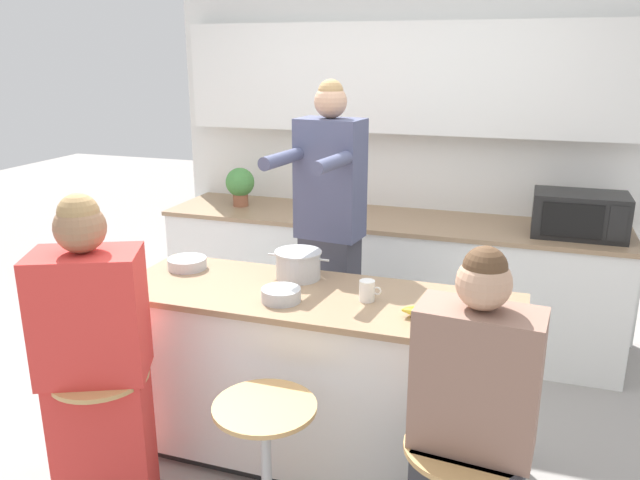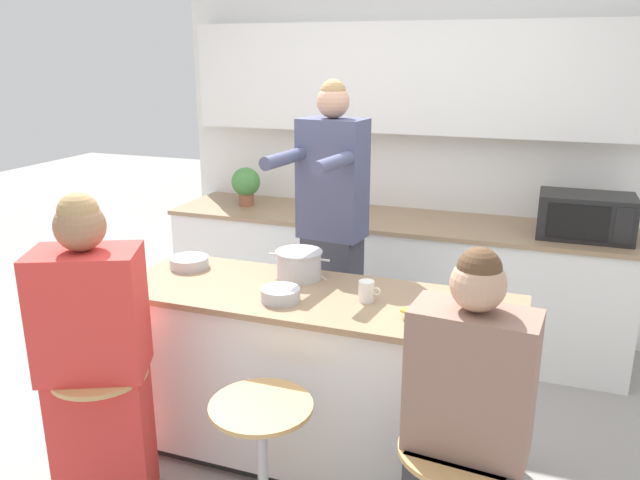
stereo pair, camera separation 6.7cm
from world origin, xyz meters
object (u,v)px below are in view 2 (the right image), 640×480
object	(u,v)px
person_cooking	(332,247)
fruit_bowl	(189,262)
person_wrapped_blanket	(96,364)
person_seated_near	(465,453)
cooking_pot	(299,264)
bar_stool_center	(263,462)
kitchen_island	(315,377)
coffee_cup_near	(367,291)
potted_plant	(246,184)
banana_bunch	(417,312)
microwave	(585,216)
bar_stool_leftmost	(105,426)

from	to	relation	value
person_cooking	fruit_bowl	distance (m)	0.80
person_wrapped_blanket	person_seated_near	xyz separation A→B (m)	(1.59, 0.00, -0.06)
person_seated_near	cooking_pot	bearing A→B (deg)	144.75
bar_stool_center	kitchen_island	bearing A→B (deg)	90.00
coffee_cup_near	potted_plant	size ratio (longest dim) A/B	0.36
person_seated_near	banana_bunch	distance (m)	0.66
kitchen_island	cooking_pot	size ratio (longest dim) A/B	5.95
kitchen_island	banana_bunch	bearing A→B (deg)	-11.92
microwave	person_seated_near	bearing A→B (deg)	-101.61
cooking_pot	fruit_bowl	size ratio (longest dim) A/B	1.59
bar_stool_center	banana_bunch	size ratio (longest dim) A/B	3.83
kitchen_island	bar_stool_leftmost	distance (m)	1.00
fruit_bowl	coffee_cup_near	size ratio (longest dim) A/B	1.95
cooking_pot	banana_bunch	xyz separation A→B (m)	(0.67, -0.29, -0.05)
bar_stool_leftmost	cooking_pot	world-z (taller)	cooking_pot
microwave	potted_plant	world-z (taller)	potted_plant
kitchen_island	fruit_bowl	world-z (taller)	fruit_bowl
bar_stool_leftmost	banana_bunch	xyz separation A→B (m)	(1.28, 0.52, 0.53)
microwave	fruit_bowl	bearing A→B (deg)	-146.03
cooking_pot	coffee_cup_near	bearing A→B (deg)	-24.00
kitchen_island	microwave	bearing A→B (deg)	50.18
bar_stool_leftmost	fruit_bowl	world-z (taller)	fruit_bowl
person_cooking	potted_plant	distance (m)	1.36
person_cooking	person_seated_near	xyz separation A→B (m)	(0.93, -1.24, -0.30)
person_cooking	potted_plant	bearing A→B (deg)	144.02
bar_stool_leftmost	person_wrapped_blanket	world-z (taller)	person_wrapped_blanket
person_wrapped_blanket	cooking_pot	size ratio (longest dim) A/B	4.48
person_cooking	cooking_pot	size ratio (longest dim) A/B	5.73
coffee_cup_near	person_cooking	bearing A→B (deg)	121.96
person_seated_near	fruit_bowl	bearing A→B (deg)	159.18
person_seated_near	microwave	size ratio (longest dim) A/B	2.50
kitchen_island	coffee_cup_near	xyz separation A→B (m)	(0.25, 0.00, 0.49)
bar_stool_center	person_seated_near	world-z (taller)	person_seated_near
cooking_pot	fruit_bowl	distance (m)	0.61
bar_stool_leftmost	person_cooking	world-z (taller)	person_cooking
kitchen_island	bar_stool_leftmost	size ratio (longest dim) A/B	2.95
kitchen_island	person_seated_near	distance (m)	1.03
kitchen_island	coffee_cup_near	bearing A→B (deg)	0.28
banana_bunch	cooking_pot	bearing A→B (deg)	156.45
fruit_bowl	banana_bunch	distance (m)	1.30
kitchen_island	person_wrapped_blanket	world-z (taller)	person_wrapped_blanket
fruit_bowl	microwave	size ratio (longest dim) A/B	0.37
coffee_cup_near	banana_bunch	size ratio (longest dim) A/B	0.61
bar_stool_center	banana_bunch	bearing A→B (deg)	45.09
potted_plant	bar_stool_leftmost	bearing A→B (deg)	-80.79
person_wrapped_blanket	microwave	xyz separation A→B (m)	(2.02, 2.11, 0.33)
kitchen_island	microwave	xyz separation A→B (m)	(1.23, 1.48, 0.57)
cooking_pot	microwave	xyz separation A→B (m)	(1.39, 1.30, 0.06)
person_cooking	fruit_bowl	bearing A→B (deg)	-136.54
banana_bunch	potted_plant	world-z (taller)	potted_plant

